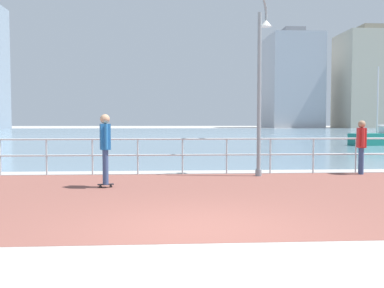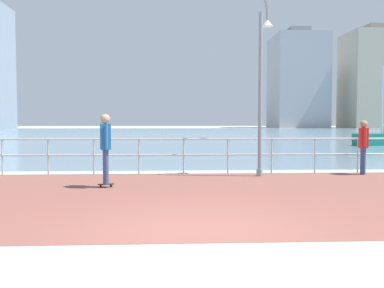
{
  "view_description": "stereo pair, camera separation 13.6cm",
  "coord_description": "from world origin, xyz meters",
  "px_view_note": "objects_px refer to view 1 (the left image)",
  "views": [
    {
      "loc": [
        -0.53,
        -6.4,
        1.66
      ],
      "look_at": [
        0.13,
        4.18,
        1.1
      ],
      "focal_mm": 39.93,
      "sensor_mm": 36.0,
      "label": 1
    },
    {
      "loc": [
        -0.4,
        -6.4,
        1.66
      ],
      "look_at": [
        0.13,
        4.18,
        1.1
      ],
      "focal_mm": 39.93,
      "sensor_mm": 36.0,
      "label": 2
    }
  ],
  "objects_px": {
    "bystander": "(361,143)",
    "sailboat_ivory": "(379,138)",
    "lamppost": "(261,76)",
    "skateboarder": "(105,143)"
  },
  "relations": [
    {
      "from": "skateboarder",
      "to": "bystander",
      "type": "bearing_deg",
      "value": 16.4
    },
    {
      "from": "lamppost",
      "to": "bystander",
      "type": "bearing_deg",
      "value": 2.07
    },
    {
      "from": "lamppost",
      "to": "skateboarder",
      "type": "distance_m",
      "value": 5.27
    },
    {
      "from": "lamppost",
      "to": "bystander",
      "type": "distance_m",
      "value": 3.83
    },
    {
      "from": "skateboarder",
      "to": "bystander",
      "type": "distance_m",
      "value": 7.98
    },
    {
      "from": "lamppost",
      "to": "sailboat_ivory",
      "type": "height_order",
      "value": "lamppost"
    },
    {
      "from": "lamppost",
      "to": "sailboat_ivory",
      "type": "bearing_deg",
      "value": 53.17
    },
    {
      "from": "lamppost",
      "to": "bystander",
      "type": "height_order",
      "value": "lamppost"
    },
    {
      "from": "bystander",
      "to": "sailboat_ivory",
      "type": "relative_size",
      "value": 0.31
    },
    {
      "from": "skateboarder",
      "to": "sailboat_ivory",
      "type": "bearing_deg",
      "value": 47.85
    }
  ]
}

